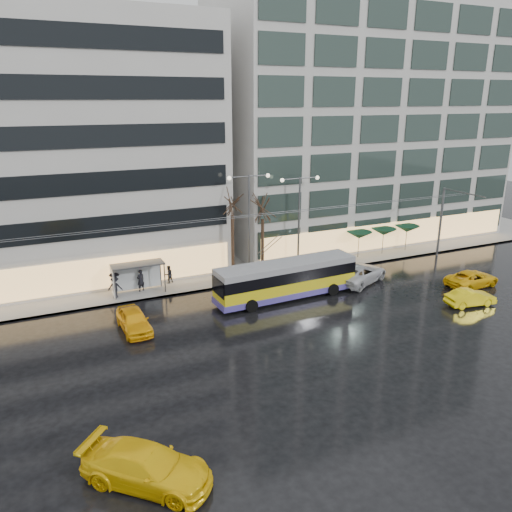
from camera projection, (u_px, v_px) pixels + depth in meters
ground at (285, 328)px, 35.05m from camera, size 140.00×140.00×0.00m
sidewalk at (236, 265)px, 47.96m from camera, size 80.00×10.00×0.15m
kerb at (257, 281)px, 43.67m from camera, size 80.00×0.10×0.15m
building_left at (13, 151)px, 41.84m from camera, size 34.00×14.00×22.00m
building_right at (359, 124)px, 55.21m from camera, size 32.00×14.00×25.00m
trolleybus at (286, 281)px, 39.84m from camera, size 11.92×4.75×5.49m
catenary at (252, 240)px, 41.04m from camera, size 42.24×5.12×7.00m
bus_shelter at (133, 272)px, 40.42m from camera, size 4.20×1.60×2.51m
street_lamp_near at (249, 211)px, 43.40m from camera, size 3.96×0.36×9.03m
street_lamp_far at (299, 209)px, 45.45m from camera, size 3.96×0.36×8.53m
tree_a at (232, 200)px, 42.65m from camera, size 3.20×3.20×8.40m
tree_b at (263, 204)px, 44.21m from camera, size 3.20×3.20×7.70m
parasol_a at (359, 235)px, 49.38m from camera, size 2.50×2.50×2.65m
parasol_b at (384, 232)px, 50.57m from camera, size 2.50×2.50×2.65m
parasol_c at (407, 229)px, 51.75m from camera, size 2.50×2.50×2.65m
taxi_a at (134, 320)px, 34.41m from camera, size 2.01×4.57×1.53m
taxi_b at (470, 298)px, 38.63m from camera, size 4.09×1.94×1.29m
taxi_c at (472, 279)px, 42.55m from camera, size 5.10×2.64×1.37m
taxi_d at (147, 466)px, 20.71m from camera, size 5.72×5.46×1.63m
sedan_silver at (360, 273)px, 43.46m from camera, size 6.53×4.94×1.65m
pedestrian_a at (140, 275)px, 40.91m from camera, size 1.26×1.27×2.19m
pedestrian_b at (169, 274)px, 42.89m from camera, size 0.91×0.81×1.56m
pedestrian_c at (115, 284)px, 39.67m from camera, size 1.31×1.06×2.11m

